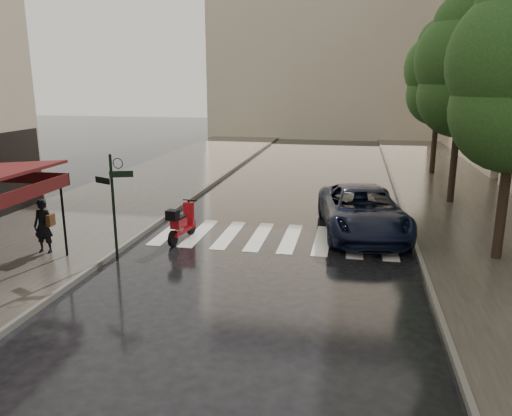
% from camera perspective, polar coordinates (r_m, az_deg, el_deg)
% --- Properties ---
extents(ground, '(120.00, 120.00, 0.00)m').
position_cam_1_polar(ground, '(12.21, -16.77, -10.84)').
color(ground, black).
rests_on(ground, ground).
extents(sidewalk_near, '(6.00, 60.00, 0.12)m').
position_cam_1_polar(sidewalk_near, '(24.38, -13.13, 2.07)').
color(sidewalk_near, '#38332D').
rests_on(sidewalk_near, ground).
extents(sidewalk_far, '(5.50, 60.00, 0.12)m').
position_cam_1_polar(sidewalk_far, '(22.76, 23.11, 0.44)').
color(sidewalk_far, '#38332D').
rests_on(sidewalk_far, ground).
extents(curb_near, '(0.12, 60.00, 0.16)m').
position_cam_1_polar(curb_near, '(23.29, -6.27, 1.85)').
color(curb_near, '#595651').
rests_on(curb_near, ground).
extents(curb_far, '(0.12, 60.00, 0.16)m').
position_cam_1_polar(curb_far, '(22.34, 16.09, 0.83)').
color(curb_far, '#595651').
rests_on(curb_far, ground).
extents(crosswalk, '(7.85, 3.20, 0.01)m').
position_cam_1_polar(crosswalk, '(16.66, 2.17, -3.38)').
color(crosswalk, silver).
rests_on(crosswalk, ground).
extents(signpost, '(1.17, 0.29, 3.10)m').
position_cam_1_polar(signpost, '(14.68, -16.00, 1.03)').
color(signpost, black).
rests_on(signpost, ground).
extents(backdrop_building, '(22.00, 6.00, 20.00)m').
position_cam_1_polar(backdrop_building, '(48.00, 8.79, 20.03)').
color(backdrop_building, '#BDA891').
rests_on(backdrop_building, ground).
extents(tree_mid, '(3.80, 3.80, 8.34)m').
position_cam_1_polar(tree_mid, '(22.06, 22.58, 14.62)').
color(tree_mid, black).
rests_on(tree_mid, sidewalk_far).
extents(tree_far, '(3.80, 3.80, 8.16)m').
position_cam_1_polar(tree_far, '(29.00, 20.32, 14.22)').
color(tree_far, black).
rests_on(tree_far, sidewalk_far).
extents(pedestrian_with_umbrella, '(0.99, 1.01, 2.43)m').
position_cam_1_polar(pedestrian_with_umbrella, '(15.75, -23.40, 0.91)').
color(pedestrian_with_umbrella, black).
rests_on(pedestrian_with_umbrella, sidewalk_near).
extents(scooter, '(0.59, 1.86, 1.22)m').
position_cam_1_polar(scooter, '(16.35, -8.54, -1.82)').
color(scooter, black).
rests_on(scooter, ground).
extents(parked_car, '(3.46, 6.01, 1.58)m').
position_cam_1_polar(parked_car, '(17.33, 12.07, -0.30)').
color(parked_car, black).
rests_on(parked_car, ground).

